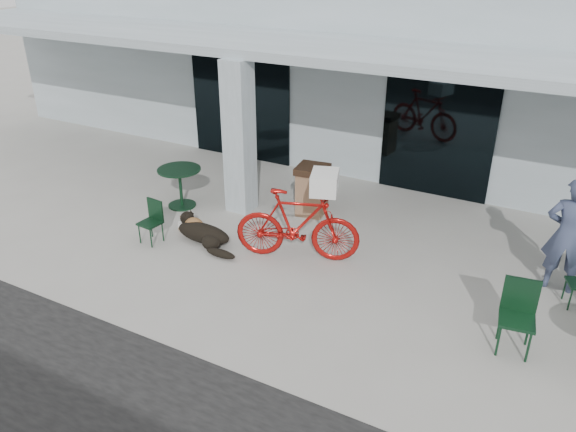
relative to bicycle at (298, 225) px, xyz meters
The scene contains 15 objects.
ground 1.32m from the bicycle, 114.58° to the right, with size 80.00×80.00×0.00m, color #A3A29A.
building 7.64m from the bicycle, 93.66° to the left, with size 22.00×7.00×4.50m, color silver.
storefront_glass_left 5.43m from the bicycle, 133.05° to the left, with size 2.80×0.06×2.70m, color black.
storefront_glass_right 4.21m from the bicycle, 71.43° to the left, with size 2.40×0.06×2.70m, color black.
column 2.51m from the bicycle, 147.55° to the left, with size 0.50×0.50×3.12m, color silver.
overhang 3.64m from the bicycle, 100.57° to the left, with size 22.00×2.80×0.18m, color silver.
bicycle is the anchor object (origin of this frame).
laundry_basket 0.95m from the bicycle, 19.01° to the left, with size 0.59×0.44×0.35m, color white.
dog 1.89m from the bicycle, 169.22° to the right, with size 1.30×0.43×0.43m, color black, non-canonical shape.
cup_near_dog 2.67m from the bicycle, behind, with size 0.08×0.08×0.10m, color white.
cafe_table_near 3.27m from the bicycle, 166.60° to the left, with size 0.91×0.91×0.85m, color #133720, non-canonical shape.
cafe_chair_near 2.80m from the bicycle, 163.49° to the right, with size 0.37×0.41×0.82m, color #133720, non-canonical shape.
cafe_chair_far_a 3.87m from the bicycle, 12.42° to the right, with size 0.47×0.52×1.04m, color #133720, non-canonical shape.
person 4.35m from the bicycle, 15.48° to the left, with size 0.71×0.47×1.95m, color #3D4767.
trash_receptacle 1.85m from the bicycle, 108.17° to the left, with size 0.61×0.61×1.05m, color #896447, non-canonical shape.
Camera 1 is at (4.46, -6.70, 5.13)m, focal length 35.00 mm.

